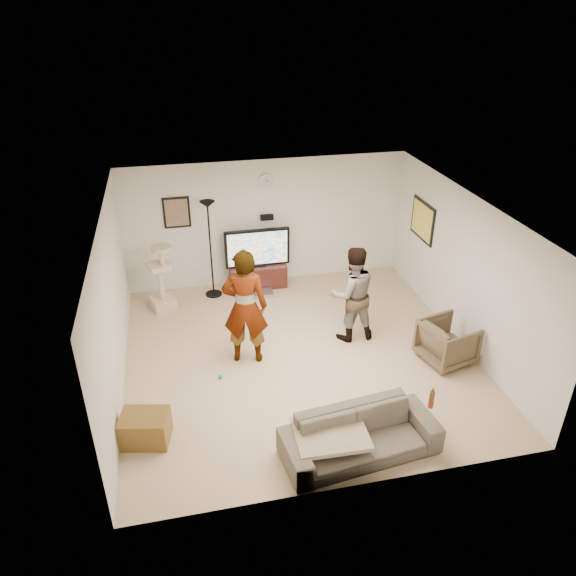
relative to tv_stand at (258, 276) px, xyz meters
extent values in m
cube|color=tan|center=(0.24, -2.50, -0.24)|extent=(5.50, 5.50, 0.02)
cube|color=white|center=(0.24, -2.50, 2.28)|extent=(5.50, 5.50, 0.02)
cube|color=silver|center=(0.24, 0.25, 1.02)|extent=(5.50, 0.04, 2.50)
cube|color=silver|center=(0.24, -5.25, 1.02)|extent=(5.50, 0.04, 2.50)
cube|color=silver|center=(-2.51, -2.50, 1.02)|extent=(0.04, 5.50, 2.50)
cube|color=silver|center=(2.99, -2.50, 1.02)|extent=(0.04, 5.50, 2.50)
cylinder|color=white|center=(0.24, 0.22, 1.87)|extent=(0.26, 0.04, 0.26)
cube|color=black|center=(0.24, 0.19, 1.15)|extent=(0.25, 0.10, 0.10)
cube|color=brown|center=(-1.46, 0.23, 1.37)|extent=(0.42, 0.03, 0.52)
cube|color=gold|center=(2.97, -0.90, 1.27)|extent=(0.03, 0.78, 0.62)
cube|color=#361411|center=(0.00, 0.00, 0.00)|extent=(1.11, 0.45, 0.46)
cube|color=#BBBBC4|center=(0.02, -0.40, -0.20)|extent=(0.40, 0.30, 0.07)
cube|color=black|center=(0.00, 0.00, 0.61)|extent=(1.27, 0.08, 0.75)
cube|color=yellow|center=(0.00, -0.04, 0.61)|extent=(1.17, 0.01, 0.66)
cylinder|color=black|center=(-0.91, -0.17, 0.72)|extent=(0.32, 0.32, 1.91)
cube|color=#CDB296|center=(-1.88, -0.48, 0.41)|extent=(0.52, 0.52, 1.28)
imported|color=#9D9D9E|center=(-0.60, -2.42, 0.73)|extent=(0.78, 0.60, 1.92)
imported|color=#274C9E|center=(1.22, -2.16, 0.60)|extent=(0.83, 0.65, 1.67)
imported|color=brown|center=(0.49, -4.76, 0.06)|extent=(2.07, 1.01, 0.58)
cube|color=tan|center=(0.10, -4.76, 0.16)|extent=(0.92, 0.73, 0.06)
cylinder|color=#573915|center=(1.41, -4.76, 0.48)|extent=(0.06, 0.06, 0.25)
imported|color=brown|center=(2.50, -3.15, 0.12)|extent=(0.92, 0.91, 0.70)
cube|color=brown|center=(-2.16, -3.94, -0.03)|extent=(0.70, 0.58, 0.41)
sphere|color=#009771|center=(-1.07, -2.85, -0.20)|extent=(0.06, 0.06, 0.06)
camera|label=1|loc=(-1.50, -9.56, 4.95)|focal=33.85mm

